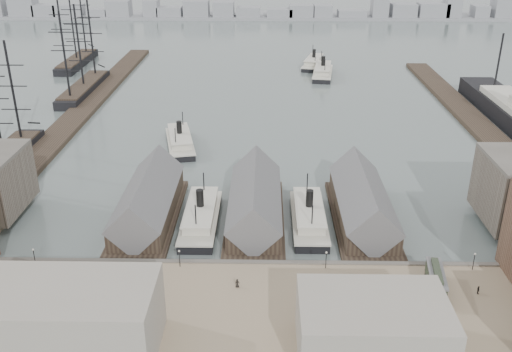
{
  "coord_description": "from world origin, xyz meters",
  "views": [
    {
      "loc": [
        2.54,
        -106.26,
        67.22
      ],
      "look_at": [
        0.0,
        30.0,
        6.0
      ],
      "focal_mm": 40.0,
      "sensor_mm": 36.0,
      "label": 1
    }
  ],
  "objects_px": {
    "horse_cart_center": "(142,296)",
    "horse_cart_right": "(326,317)",
    "horse_cart_left": "(66,290)",
    "ferry_docked_west": "(201,216)",
    "tram": "(436,281)"
  },
  "relations": [
    {
      "from": "ferry_docked_west",
      "to": "horse_cart_left",
      "type": "height_order",
      "value": "ferry_docked_west"
    },
    {
      "from": "tram",
      "to": "horse_cart_right",
      "type": "distance_m",
      "value": 23.9
    },
    {
      "from": "horse_cart_center",
      "to": "horse_cart_left",
      "type": "bearing_deg",
      "value": 94.09
    },
    {
      "from": "ferry_docked_west",
      "to": "tram",
      "type": "xyz_separation_m",
      "value": [
        48.34,
        -28.62,
        1.75
      ]
    },
    {
      "from": "ferry_docked_west",
      "to": "horse_cart_left",
      "type": "distance_m",
      "value": 38.24
    },
    {
      "from": "horse_cart_right",
      "to": "horse_cart_center",
      "type": "bearing_deg",
      "value": 83.45
    },
    {
      "from": "ferry_docked_west",
      "to": "horse_cart_right",
      "type": "bearing_deg",
      "value": -55.29
    },
    {
      "from": "ferry_docked_west",
      "to": "horse_cart_right",
      "type": "height_order",
      "value": "ferry_docked_west"
    },
    {
      "from": "horse_cart_left",
      "to": "horse_cart_center",
      "type": "xyz_separation_m",
      "value": [
        14.81,
        -1.82,
        0.01
      ]
    },
    {
      "from": "horse_cart_left",
      "to": "horse_cart_right",
      "type": "relative_size",
      "value": 1.0
    },
    {
      "from": "ferry_docked_west",
      "to": "horse_cart_left",
      "type": "xyz_separation_m",
      "value": [
        -22.4,
        -30.99,
        0.49
      ]
    },
    {
      "from": "horse_cart_center",
      "to": "horse_cart_right",
      "type": "height_order",
      "value": "horse_cart_right"
    },
    {
      "from": "horse_cart_left",
      "to": "horse_cart_right",
      "type": "xyz_separation_m",
      "value": [
        48.92,
        -7.29,
        0.02
      ]
    },
    {
      "from": "ferry_docked_west",
      "to": "horse_cart_left",
      "type": "relative_size",
      "value": 5.9
    },
    {
      "from": "horse_cart_left",
      "to": "horse_cart_right",
      "type": "height_order",
      "value": "horse_cart_right"
    }
  ]
}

